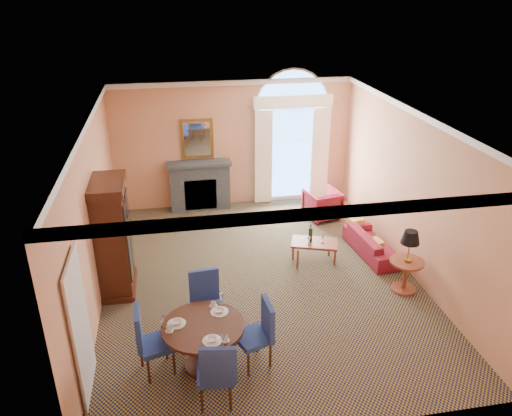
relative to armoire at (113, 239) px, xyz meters
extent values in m
plane|color=#111236|center=(2.72, -0.16, -1.06)|extent=(7.50, 7.50, 0.00)
cube|color=tan|center=(2.72, 3.59, 0.54)|extent=(6.00, 0.04, 3.20)
cube|color=tan|center=(-0.28, -0.16, 0.54)|extent=(0.04, 7.50, 3.20)
cube|color=tan|center=(5.72, -0.16, 0.54)|extent=(0.04, 7.50, 3.20)
cube|color=white|center=(2.72, -0.16, 2.14)|extent=(6.00, 7.50, 0.04)
cube|color=silver|center=(2.72, -0.16, 2.08)|extent=(6.00, 7.50, 0.12)
cube|color=silver|center=(-0.24, -2.56, -0.03)|extent=(0.08, 0.90, 2.06)
cube|color=#40474C|center=(1.82, 3.39, -0.46)|extent=(1.50, 0.40, 1.20)
cube|color=#40474C|center=(1.82, 3.36, 0.18)|extent=(1.60, 0.46, 0.08)
cube|color=#C68C3A|center=(1.82, 3.56, 0.74)|extent=(0.80, 0.04, 1.00)
cube|color=silver|center=(1.82, 3.54, 0.74)|extent=(0.64, 0.02, 0.84)
cube|color=silver|center=(4.22, 3.57, 0.19)|extent=(1.90, 0.04, 2.50)
cube|color=#88AEE4|center=(4.22, 3.56, 0.19)|extent=(1.70, 0.02, 2.30)
cylinder|color=silver|center=(4.22, 3.57, 1.44)|extent=(1.90, 0.04, 1.90)
cube|color=white|center=(3.47, 3.45, 0.19)|extent=(0.45, 0.06, 2.45)
cube|color=white|center=(4.97, 3.45, 0.19)|extent=(0.45, 0.06, 2.45)
cube|color=white|center=(4.22, 3.45, 1.59)|extent=(2.00, 0.08, 0.30)
cube|color=#33160B|center=(0.00, 0.00, -0.04)|extent=(0.56, 1.01, 2.03)
cube|color=#33160B|center=(0.00, 0.00, 1.05)|extent=(0.63, 1.12, 0.16)
cube|color=#33160B|center=(0.00, 0.00, -1.01)|extent=(0.63, 1.12, 0.10)
cylinder|color=#33160B|center=(1.43, -2.44, -0.31)|extent=(1.23, 1.23, 0.05)
cylinder|color=#33160B|center=(1.43, -2.44, -0.70)|extent=(0.16, 0.16, 0.72)
cylinder|color=#33160B|center=(1.43, -2.44, -1.03)|extent=(0.61, 0.61, 0.06)
cylinder|color=white|center=(1.70, -2.16, -0.28)|extent=(0.28, 0.28, 0.01)
imported|color=white|center=(1.70, -2.16, -0.25)|extent=(0.15, 0.15, 0.04)
imported|color=white|center=(1.63, -2.00, -0.24)|extent=(0.09, 0.09, 0.07)
cylinder|color=white|center=(1.05, -2.34, -0.28)|extent=(0.28, 0.28, 0.01)
imported|color=white|center=(1.05, -2.34, -0.25)|extent=(0.15, 0.15, 0.04)
imported|color=white|center=(0.95, -2.49, -0.24)|extent=(0.09, 0.09, 0.07)
cylinder|color=white|center=(1.53, -2.81, -0.28)|extent=(0.28, 0.28, 0.01)
imported|color=white|center=(1.53, -2.81, -0.25)|extent=(0.15, 0.15, 0.04)
imported|color=white|center=(1.71, -2.83, -0.24)|extent=(0.09, 0.09, 0.07)
cube|color=navy|center=(1.51, -1.67, -0.56)|extent=(0.63, 0.63, 0.09)
cube|color=navy|center=(1.53, -1.45, -0.24)|extent=(0.50, 0.12, 0.59)
cylinder|color=#33160B|center=(1.76, -1.56, -0.83)|extent=(0.04, 0.04, 0.45)
cylinder|color=#33160B|center=(1.40, -1.43, -0.83)|extent=(0.04, 0.04, 0.45)
cylinder|color=#33160B|center=(1.62, -1.92, -0.83)|extent=(0.04, 0.04, 0.45)
cylinder|color=#33160B|center=(1.26, -1.79, -0.83)|extent=(0.04, 0.04, 0.45)
cube|color=navy|center=(1.53, -3.15, -0.56)|extent=(0.52, 0.52, 0.09)
cube|color=navy|center=(1.56, -3.37, -0.24)|extent=(0.50, 0.14, 0.59)
cylinder|color=#33160B|center=(1.32, -3.33, -0.83)|extent=(0.04, 0.04, 0.45)
cylinder|color=#33160B|center=(1.71, -3.35, -0.83)|extent=(0.04, 0.04, 0.45)
cylinder|color=#33160B|center=(1.35, -2.94, -0.83)|extent=(0.04, 0.04, 0.45)
cylinder|color=#33160B|center=(1.73, -2.97, -0.83)|extent=(0.04, 0.04, 0.45)
cube|color=navy|center=(2.16, -2.50, -0.56)|extent=(0.64, 0.64, 0.09)
cube|color=navy|center=(2.38, -2.52, -0.24)|extent=(0.12, 0.50, 0.59)
cylinder|color=#33160B|center=(2.41, -2.61, -0.83)|extent=(0.04, 0.04, 0.45)
cylinder|color=#33160B|center=(2.27, -2.25, -0.83)|extent=(0.04, 0.04, 0.45)
cylinder|color=#33160B|center=(2.05, -2.75, -0.83)|extent=(0.04, 0.04, 0.45)
cylinder|color=#33160B|center=(1.91, -2.39, -0.83)|extent=(0.04, 0.04, 0.45)
cube|color=navy|center=(0.73, -2.40, -0.56)|extent=(0.62, 0.62, 0.09)
cube|color=navy|center=(0.51, -2.39, -0.24)|extent=(0.10, 0.50, 0.59)
cylinder|color=#33160B|center=(0.49, -2.27, -0.83)|extent=(0.04, 0.04, 0.45)
cylinder|color=#33160B|center=(0.61, -2.64, -0.83)|extent=(0.04, 0.04, 0.45)
cylinder|color=#33160B|center=(0.86, -2.16, -0.83)|extent=(0.04, 0.04, 0.45)
cylinder|color=#33160B|center=(0.97, -2.53, -0.83)|extent=(0.04, 0.04, 0.45)
imported|color=maroon|center=(5.27, 0.38, -0.81)|extent=(0.81, 1.73, 0.49)
imported|color=maroon|center=(4.73, 2.30, -0.69)|extent=(0.92, 0.94, 0.72)
cube|color=brown|center=(3.93, 0.26, -0.61)|extent=(1.05, 0.80, 0.05)
cylinder|color=brown|center=(3.53, 0.08, -0.85)|extent=(0.05, 0.05, 0.41)
cylinder|color=brown|center=(4.32, 0.08, -0.85)|extent=(0.05, 0.05, 0.41)
cylinder|color=brown|center=(3.53, 0.45, -0.85)|extent=(0.05, 0.05, 0.41)
cylinder|color=brown|center=(4.32, 0.45, -0.85)|extent=(0.05, 0.05, 0.41)
cylinder|color=brown|center=(5.32, -1.03, -0.45)|extent=(0.63, 0.63, 0.04)
cylinder|color=brown|center=(5.32, -1.03, -0.76)|extent=(0.08, 0.08, 0.59)
cylinder|color=brown|center=(5.32, -1.03, -1.03)|extent=(0.46, 0.46, 0.04)
camera|label=1|loc=(1.15, -8.39, 4.31)|focal=35.00mm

